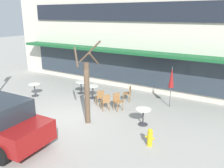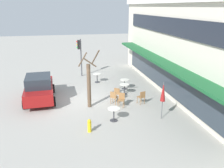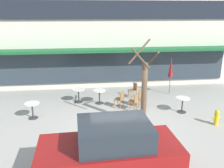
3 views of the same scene
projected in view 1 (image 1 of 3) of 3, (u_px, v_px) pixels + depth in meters
The scene contains 13 objects.
ground_plane at pixel (65, 120), 11.12m from camera, with size 80.00×80.00×0.00m, color #9E9B93.
building_facade at pixel (151, 33), 18.28m from camera, with size 19.66×9.10×6.81m.
cafe_table_near_wall at pixel (35, 88), 14.28m from camera, with size 0.70×0.70×0.76m.
cafe_table_streetside at pixel (143, 114), 10.53m from camera, with size 0.70×0.70×0.76m.
cafe_table_by_tree at pixel (81, 86), 14.72m from camera, with size 0.70×0.70×0.76m.
cafe_table_mid_patio at pixel (93, 90), 13.90m from camera, with size 0.70×0.70×0.76m.
patio_umbrella_green_folded at pixel (172, 78), 12.27m from camera, with size 0.28×0.28×2.20m.
cafe_chair_0 at pixel (117, 100), 12.19m from camera, with size 0.53×0.53×0.89m.
cafe_chair_1 at pixel (106, 101), 12.11m from camera, with size 0.56×0.56×0.89m.
cafe_chair_2 at pixel (128, 92), 13.40m from camera, with size 0.50×0.50×0.89m.
cafe_chair_3 at pixel (100, 96), 12.76m from camera, with size 0.56×0.56×0.89m.
street_tree at pixel (87, 89), 10.47m from camera, with size 1.15×1.31×3.70m.
fire_hydrant at pixel (150, 137), 8.88m from camera, with size 0.36×0.20×0.71m.
Camera 1 is at (7.24, -7.49, 4.79)m, focal length 38.00 mm.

